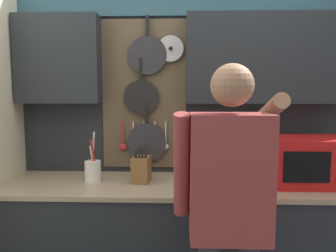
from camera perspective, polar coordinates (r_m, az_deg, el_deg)
base_cabinet_counter at (r=2.39m, az=1.84°, el=-20.42°), size 2.36×0.61×0.90m
back_wall_unit at (r=2.41m, az=2.59°, el=4.62°), size 2.93×0.20×2.43m
microwave at (r=2.35m, az=22.59°, el=-5.60°), size 0.51×0.37×0.31m
knife_block at (r=2.23m, az=-4.79°, el=-7.46°), size 0.13×0.16×0.25m
utensil_crock at (r=2.30m, az=-13.07°, el=-7.43°), size 0.11×0.11×0.34m
person at (r=1.65m, az=10.44°, el=-13.08°), size 0.54×0.63×1.64m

